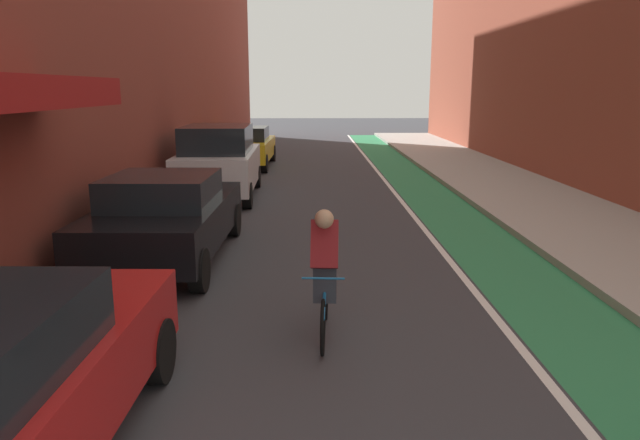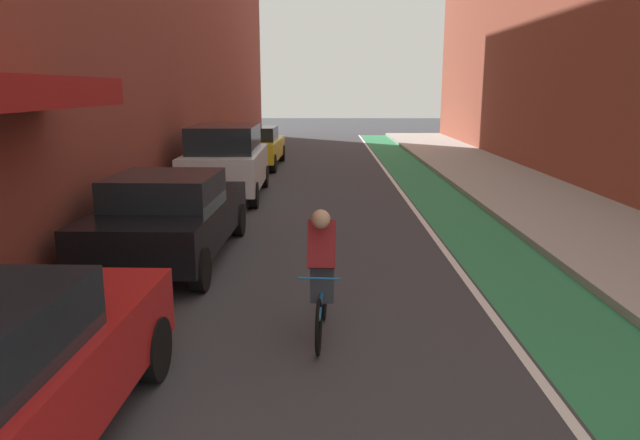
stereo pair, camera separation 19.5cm
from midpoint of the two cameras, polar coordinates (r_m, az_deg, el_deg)
ground_plane at (r=16.25m, az=1.12°, el=2.17°), size 89.08×89.08×0.00m
bike_lane_paint at (r=18.50m, az=10.51°, el=3.25°), size 1.60×40.49×0.00m
lane_divider_stripe at (r=18.37m, az=7.74°, el=3.28°), size 0.12×40.49×0.00m
sidewalk_right at (r=19.10m, az=18.05°, el=3.34°), size 3.48×40.49×0.14m
building_facade_right at (r=21.86m, az=24.93°, el=15.99°), size 2.40×36.49×9.32m
parked_sedan_black at (r=10.53m, az=-13.81°, el=0.43°), size 2.08×4.53×1.53m
parked_suv_white at (r=16.35m, az=-8.72°, el=5.70°), size 2.06×4.37×1.98m
parked_sedan_yellow_cab at (r=22.81m, az=-6.14°, el=7.11°), size 2.09×4.59×1.53m
cyclist_mid at (r=7.05m, az=0.97°, el=-4.68°), size 0.48×1.69×1.60m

